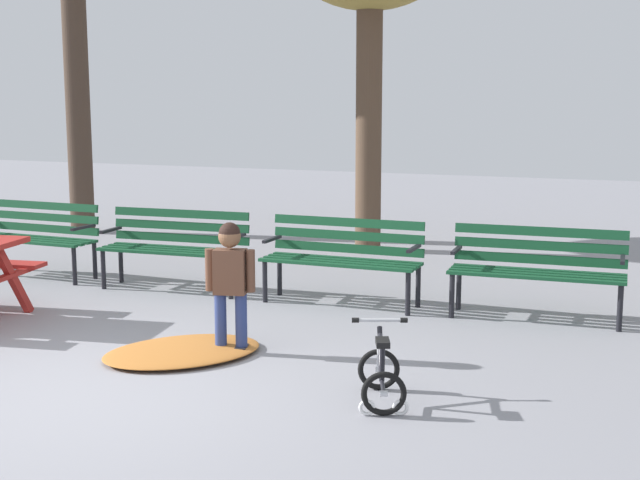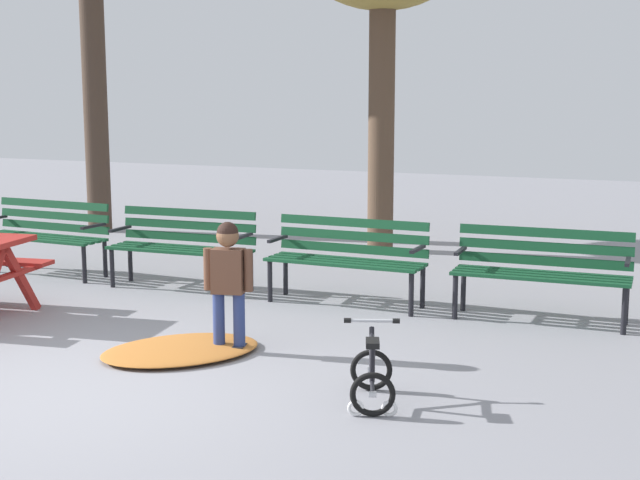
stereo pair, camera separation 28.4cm
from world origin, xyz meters
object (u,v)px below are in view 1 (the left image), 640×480
at_px(park_bench_left, 176,242).
at_px(park_bench_far_right, 537,265).
at_px(kids_bicycle, 381,374).
at_px(park_bench_far_left, 35,232).
at_px(park_bench_right, 343,253).
at_px(child_standing, 230,277).

relative_size(park_bench_left, park_bench_far_right, 1.00).
xyz_separation_m(park_bench_far_right, kids_bicycle, (-0.63, -2.76, -0.31)).
distance_m(park_bench_far_left, park_bench_far_right, 5.69).
relative_size(park_bench_left, park_bench_right, 1.01).
relative_size(child_standing, kids_bicycle, 1.70).
distance_m(park_bench_left, kids_bicycle, 4.12).
distance_m(park_bench_right, kids_bicycle, 2.96).
distance_m(child_standing, kids_bicycle, 1.70).
height_order(park_bench_left, kids_bicycle, park_bench_left).
xyz_separation_m(park_bench_right, child_standing, (-0.23, -1.98, 0.12)).
bearing_deg(park_bench_far_left, kids_bicycle, -27.46).
bearing_deg(park_bench_right, park_bench_far_right, 3.21).
relative_size(park_bench_far_left, park_bench_left, 0.99).
height_order(park_bench_far_left, kids_bicycle, park_bench_far_left).
xyz_separation_m(park_bench_far_left, park_bench_right, (3.80, 0.03, 0.00)).
height_order(park_bench_left, child_standing, child_standing).
height_order(child_standing, kids_bicycle, child_standing).
xyz_separation_m(park_bench_left, park_bench_far_right, (3.80, 0.15, 0.00)).
xyz_separation_m(park_bench_far_right, child_standing, (-2.13, -2.09, 0.12)).
distance_m(park_bench_far_right, child_standing, 2.99).
bearing_deg(child_standing, kids_bicycle, -24.18).
distance_m(park_bench_far_left, kids_bicycle, 5.72).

